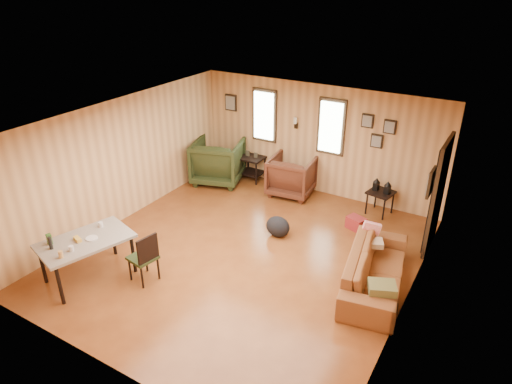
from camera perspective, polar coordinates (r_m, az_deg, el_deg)
room at (r=7.62m, az=0.61°, el=0.40°), size 5.54×6.04×2.44m
sofa at (r=7.36m, az=14.77°, el=-8.75°), size 0.96×2.16×0.82m
recliner_brown at (r=10.00m, az=4.52°, el=2.26°), size 1.02×0.96×0.95m
recliner_green at (r=10.58m, az=-4.77°, el=4.09°), size 1.33×1.29×1.11m
end_table at (r=10.69m, az=-0.50°, el=3.52°), size 0.56×0.51×0.71m
side_table at (r=9.46m, az=15.39°, el=0.17°), size 0.56×0.56×0.76m
cooler at (r=8.98m, az=12.39°, el=-3.82°), size 0.40×0.34×0.24m
backpack at (r=8.51m, az=2.75°, el=-4.34°), size 0.53×0.44×0.40m
sofa_pillows at (r=7.31m, az=14.82°, el=-8.20°), size 1.00×1.63×0.34m
dining_table at (r=7.67m, az=-20.63°, el=-6.02°), size 1.20×1.56×0.91m
dining_chair at (r=7.39m, az=-13.72°, el=-7.74°), size 0.45×0.45×0.86m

